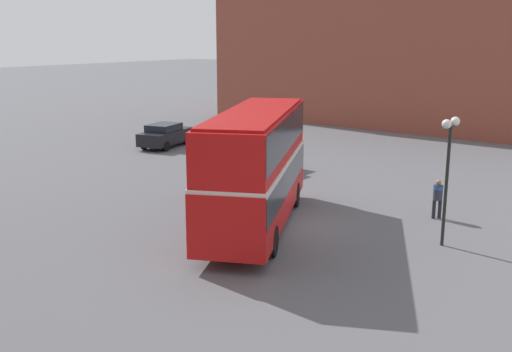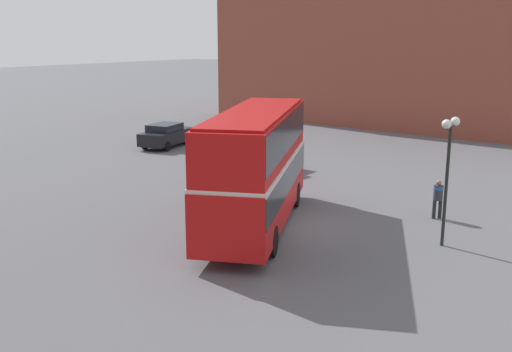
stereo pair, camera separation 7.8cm
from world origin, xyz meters
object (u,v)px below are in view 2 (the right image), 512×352
parked_car_kerb_near (266,160)px  street_lamp_twin_globe (449,153)px  double_decker_bus (256,161)px  parked_car_kerb_far (166,135)px  pedestrian_foreground (438,195)px

parked_car_kerb_near → street_lamp_twin_globe: bearing=-114.8°
double_decker_bus → parked_car_kerb_near: size_ratio=2.45×
parked_car_kerb_far → street_lamp_twin_globe: bearing=-123.2°
pedestrian_foreground → parked_car_kerb_near: size_ratio=0.40×
pedestrian_foreground → parked_car_kerb_near: (2.36, 10.73, -0.25)m
parked_car_kerb_near → street_lamp_twin_globe: street_lamp_twin_globe is taller
double_decker_bus → pedestrian_foreground: bearing=-70.3°
parked_car_kerb_near → street_lamp_twin_globe: (-5.43, -12.15, 2.70)m
parked_car_kerb_far → parked_car_kerb_near: bearing=-116.4°
parked_car_kerb_near → parked_car_kerb_far: parked_car_kerb_far is taller
double_decker_bus → parked_car_kerb_near: 9.81m
street_lamp_twin_globe → parked_car_kerb_far: bearing=71.3°
street_lamp_twin_globe → parked_car_kerb_near: bearing=65.9°
pedestrian_foreground → double_decker_bus: bearing=-85.4°
parked_car_kerb_far → street_lamp_twin_globe: size_ratio=1.00×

